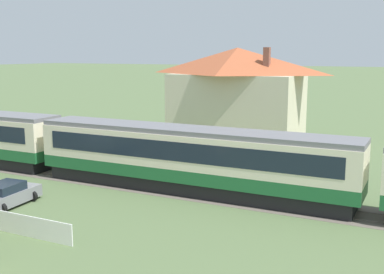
{
  "coord_description": "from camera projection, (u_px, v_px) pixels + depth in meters",
  "views": [
    {
      "loc": [
        -6.63,
        -24.93,
        8.71
      ],
      "look_at": [
        -21.31,
        4.74,
        2.91
      ],
      "focal_mm": 45.0,
      "sensor_mm": 36.0,
      "label": 1
    }
  ],
  "objects": [
    {
      "name": "parked_car_grey",
      "position": [
        6.0,
        195.0,
        27.63
      ],
      "size": [
        2.4,
        4.17,
        1.37
      ],
      "rotation": [
        0.0,
        0.0,
        1.65
      ],
      "color": "gray",
      "rests_on": "ground_plane"
    },
    {
      "name": "railway_track",
      "position": [
        178.0,
        190.0,
        30.96
      ],
      "size": [
        162.96,
        3.6,
        0.04
      ],
      "color": "#665B51",
      "rests_on": "ground_plane"
    },
    {
      "name": "passenger_train",
      "position": [
        192.0,
        157.0,
        30.12
      ],
      "size": [
        109.61,
        3.04,
        4.1
      ],
      "color": "#1E6033",
      "rests_on": "ground_plane"
    },
    {
      "name": "station_house_terracotta_roof",
      "position": [
        237.0,
        93.0,
        47.47
      ],
      "size": [
        13.25,
        7.81,
        9.22
      ],
      "color": "beige",
      "rests_on": "ground_plane"
    }
  ]
}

